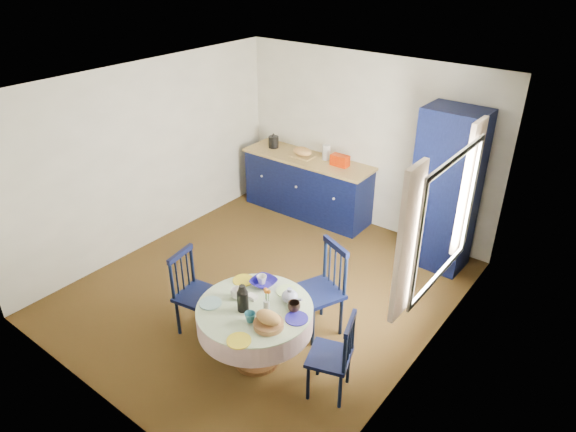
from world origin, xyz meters
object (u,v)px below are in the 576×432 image
object	(u,v)px
mug_b	(250,317)
dining_table	(256,317)
chair_right	(334,355)
cobalt_bowl	(264,283)
pantry_cabinet	(446,191)
mug_a	(237,293)
mug_d	(262,280)
chair_far	(322,289)
kitchen_counter	(308,185)
chair_left	(195,292)
mug_c	(294,307)

from	to	relation	value
mug_b	dining_table	bearing A→B (deg)	117.42
chair_right	cobalt_bowl	size ratio (longest dim) A/B	3.45
pantry_cabinet	mug_a	xyz separation A→B (m)	(-0.92, -2.84, -0.31)
mug_a	mug_d	xyz separation A→B (m)	(0.04, 0.33, -0.00)
mug_b	mug_d	xyz separation A→B (m)	(-0.30, 0.52, -0.00)
chair_far	mug_d	world-z (taller)	chair_far
kitchen_counter	mug_b	size ratio (longest dim) A/B	19.73
pantry_cabinet	mug_d	size ratio (longest dim) A/B	20.29
cobalt_bowl	chair_right	bearing A→B (deg)	-11.30
pantry_cabinet	mug_a	size ratio (longest dim) A/B	15.75
chair_left	chair_far	size ratio (longest dim) A/B	0.91
chair_far	mug_b	bearing A→B (deg)	-74.19
chair_right	chair_left	bearing A→B (deg)	-103.48
mug_d	chair_right	bearing A→B (deg)	-11.43
mug_c	chair_far	bearing A→B (deg)	99.09
mug_a	mug_c	size ratio (longest dim) A/B	1.06
chair_left	mug_b	xyz separation A→B (m)	(0.95, -0.17, 0.25)
cobalt_bowl	mug_a	bearing A→B (deg)	-102.12
mug_a	mug_c	distance (m)	0.59
kitchen_counter	chair_right	size ratio (longest dim) A/B	2.33
chair_right	mug_b	world-z (taller)	chair_right
cobalt_bowl	mug_c	bearing A→B (deg)	-15.74
kitchen_counter	mug_a	distance (m)	3.22
pantry_cabinet	chair_left	size ratio (longest dim) A/B	2.20
chair_left	mug_c	distance (m)	1.22
dining_table	mug_d	size ratio (longest dim) A/B	10.97
kitchen_counter	chair_far	world-z (taller)	kitchen_counter
kitchen_counter	chair_far	xyz separation A→B (m)	(1.72, -2.14, 0.05)
chair_right	chair_far	bearing A→B (deg)	-157.08
mug_d	pantry_cabinet	bearing A→B (deg)	70.73
chair_right	mug_b	bearing A→B (deg)	-85.11
pantry_cabinet	mug_b	world-z (taller)	pantry_cabinet
pantry_cabinet	chair_far	world-z (taller)	pantry_cabinet
dining_table	chair_left	xyz separation A→B (m)	(-0.85, -0.01, -0.08)
mug_d	dining_table	bearing A→B (deg)	-58.76
kitchen_counter	chair_right	bearing A→B (deg)	-51.46
chair_far	mug_a	distance (m)	0.95
chair_right	mug_a	distance (m)	1.11
chair_right	mug_a	xyz separation A→B (m)	(-1.06, -0.12, 0.28)
chair_right	mug_c	world-z (taller)	chair_right
chair_right	mug_a	size ratio (longest dim) A/B	6.69
chair_far	chair_right	size ratio (longest dim) A/B	1.17
pantry_cabinet	mug_c	xyz separation A→B (m)	(-0.35, -2.66, -0.32)
chair_right	mug_a	bearing A→B (deg)	-101.95
dining_table	cobalt_bowl	xyz separation A→B (m)	(-0.17, 0.33, 0.15)
mug_a	mug_d	bearing A→B (deg)	83.38
mug_b	cobalt_bowl	xyz separation A→B (m)	(-0.27, 0.51, -0.02)
kitchen_counter	mug_d	xyz separation A→B (m)	(1.30, -2.62, 0.25)
chair_right	mug_d	xyz separation A→B (m)	(-1.03, 0.21, 0.28)
chair_right	cobalt_bowl	bearing A→B (deg)	-119.62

